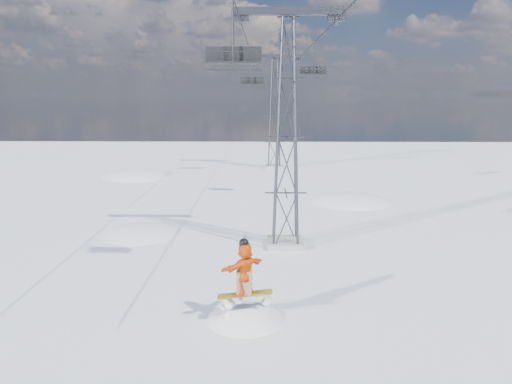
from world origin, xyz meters
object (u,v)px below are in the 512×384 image
lift_tower_near (287,138)px  snowboarder_jump (246,361)px  lift_chair_near (233,57)px  lift_tower_far (274,115)px

lift_tower_near → snowboarder_jump: (-1.71, -7.76, -7.09)m
snowboarder_jump → lift_chair_near: (-0.49, 2.52, 10.47)m
lift_tower_far → snowboarder_jump: bearing=-93.0°
lift_tower_far → lift_chair_near: (-2.20, -30.24, 3.38)m
lift_tower_near → snowboarder_jump: 10.65m
lift_tower_far → snowboarder_jump: lift_tower_far is taller
lift_chair_near → lift_tower_far: bearing=85.8°
lift_tower_near → lift_tower_far: (0.00, 25.00, 0.00)m
lift_tower_near → lift_chair_near: (-2.20, -5.24, 3.38)m
snowboarder_jump → lift_chair_near: 10.78m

